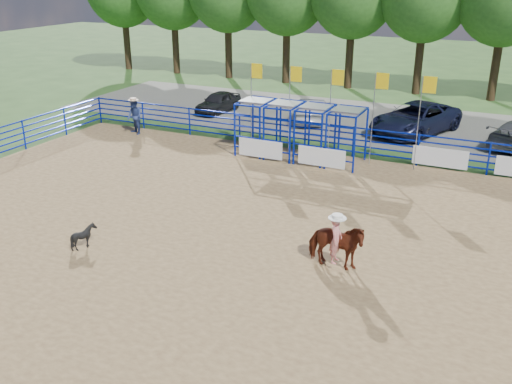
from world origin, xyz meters
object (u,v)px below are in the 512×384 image
Objects in this scene: horse_and_rider at (336,242)px; car_b at (312,110)px; calf at (84,236)px; spectator_cowboy at (134,116)px; car_a at (218,102)px; car_c at (415,119)px.

car_b is (-6.59, 16.12, -0.22)m from horse_and_rider.
car_b reaches higher than calf.
car_b is (1.11, 18.28, 0.26)m from calf.
horse_and_rider reaches higher than calf.
spectator_cowboy is at bearing 25.04° from car_b.
horse_and_rider is 0.61× the size of car_b.
car_a is at bearing -13.35° from car_b.
car_c is at bearing -44.29° from calf.
horse_and_rider is 8.00m from calf.
horse_and_rider is at bearing 96.81° from car_b.
horse_and_rider is at bearing -97.59° from calf.
horse_and_rider is 20.32m from car_a.
spectator_cowboy is at bearing 146.20° from horse_and_rider.
horse_and_rider reaches higher than car_a.
car_c reaches higher than car_a.
car_c reaches higher than calf.
car_a is at bearing 128.49° from horse_and_rider.
spectator_cowboy is 6.56m from car_a.
calf is 19.57m from car_c.
car_b is at bearing -26.70° from calf.
car_c is at bearing 164.43° from car_b.
car_a is at bearing -7.89° from calf.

